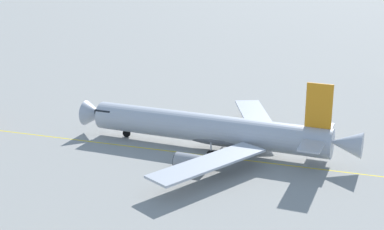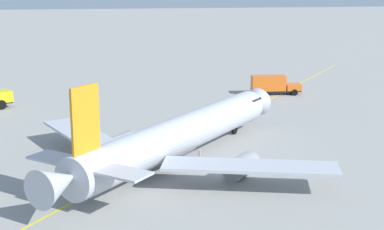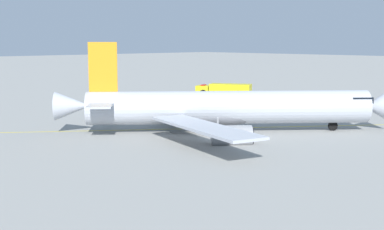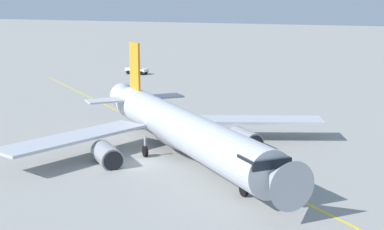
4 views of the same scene
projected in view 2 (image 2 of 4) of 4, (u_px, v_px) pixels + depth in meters
name	position (u px, v px, depth m)	size (l,w,h in m)	color
ground_plane	(224.00, 167.00, 57.85)	(600.00, 600.00, 0.00)	gray
airliner_main	(177.00, 138.00, 58.93)	(28.40, 31.51, 10.48)	#B2B7C1
catering_truck_truck	(273.00, 84.00, 93.46)	(8.25, 3.19, 3.10)	#232326
taxiway_centreline	(182.00, 145.00, 65.43)	(83.49, 110.81, 0.01)	yellow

